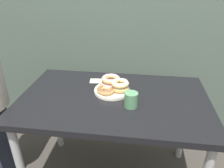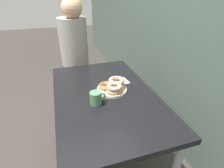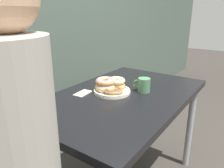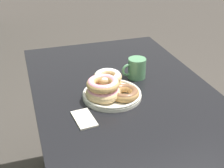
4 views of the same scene
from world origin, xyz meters
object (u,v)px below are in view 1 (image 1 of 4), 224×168
Objects in this scene: dining_table at (114,108)px; donut_plate at (113,86)px; coffee_mug at (131,99)px; napkin at (98,81)px.

donut_plate is (-0.02, 0.08, 0.12)m from dining_table.
coffee_mug reaches higher than napkin.
donut_plate is at bearing -46.76° from napkin.
donut_plate is at bearing 102.74° from dining_table.
coffee_mug is at bearing -52.14° from donut_plate.
napkin is at bearing 124.20° from dining_table.
donut_plate is 0.21m from coffee_mug.
napkin reaches higher than dining_table.
donut_plate reaches higher than napkin.
coffee_mug is (0.11, -0.09, 0.13)m from dining_table.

